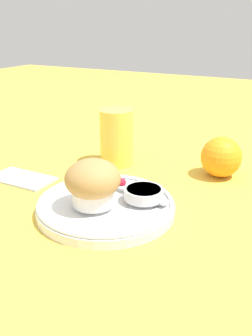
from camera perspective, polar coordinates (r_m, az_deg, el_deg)
ground_plane at (r=0.57m, az=-1.76°, el=-6.99°), size 3.00×3.00×0.00m
plate at (r=0.58m, az=-2.87°, el=-5.58°), size 0.21×0.21×0.02m
muffin at (r=0.54m, az=-5.09°, el=-2.21°), size 0.08×0.08×0.07m
cream_ramekin at (r=0.57m, az=2.71°, el=-3.80°), size 0.06×0.06×0.02m
berry_pair at (r=0.61m, az=-1.22°, el=-2.11°), size 0.03×0.01×0.01m
butter_knife at (r=0.61m, az=-1.06°, el=-2.71°), size 0.19×0.06×0.00m
orange_fruit at (r=0.71m, az=14.30°, el=1.63°), size 0.08×0.08×0.08m
juice_glass at (r=0.75m, az=-1.45°, el=4.70°), size 0.07×0.07×0.11m
folded_napkin at (r=0.71m, az=-15.54°, el=-1.42°), size 0.12×0.06×0.01m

